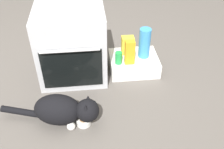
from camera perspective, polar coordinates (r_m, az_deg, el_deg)
name	(u,v)px	position (r m, az deg, el deg)	size (l,w,h in m)	color
ground	(71,98)	(2.36, -9.03, -5.13)	(8.00, 8.00, 0.00)	#56514C
oven	(72,43)	(2.45, -8.82, 6.82)	(0.61, 0.62, 0.68)	#B7BABF
pantry_cabinet	(134,63)	(2.62, 4.77, 2.50)	(0.47, 0.38, 0.15)	white
food_bowl	(84,121)	(2.12, -6.24, -10.13)	(0.12, 0.12, 0.07)	white
cat	(63,110)	(2.07, -10.61, -7.64)	(0.79, 0.32, 0.26)	black
juice_carton	(130,52)	(2.43, 3.92, 4.86)	(0.09, 0.06, 0.24)	orange
snack_bag	(128,45)	(2.59, 3.47, 6.44)	(0.12, 0.09, 0.18)	yellow
soda_can	(119,58)	(2.46, 1.46, 3.67)	(0.07, 0.07, 0.12)	green
water_bottle	(145,43)	(2.53, 7.15, 6.86)	(0.11, 0.11, 0.30)	#388CD1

